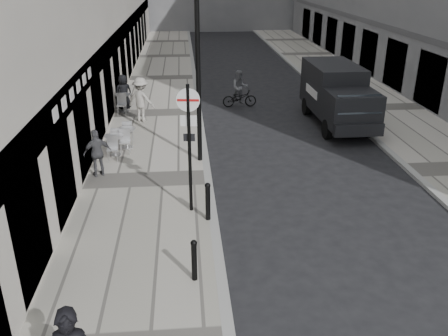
{
  "coord_description": "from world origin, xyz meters",
  "views": [
    {
      "loc": [
        -0.7,
        -3.98,
        6.62
      ],
      "look_at": [
        0.34,
        8.09,
        1.4
      ],
      "focal_mm": 38.0,
      "sensor_mm": 36.0,
      "label": 1
    }
  ],
  "objects_px": {
    "panel_van": "(337,92)",
    "cyclist": "(240,93)",
    "sign_post": "(189,133)",
    "lamppost": "(198,62)"
  },
  "relations": [
    {
      "from": "panel_van",
      "to": "cyclist",
      "type": "distance_m",
      "value": 5.08
    },
    {
      "from": "sign_post",
      "to": "lamppost",
      "type": "bearing_deg",
      "value": 91.16
    },
    {
      "from": "lamppost",
      "to": "cyclist",
      "type": "xyz_separation_m",
      "value": [
        2.28,
        7.19,
        -2.9
      ]
    },
    {
      "from": "panel_van",
      "to": "cyclist",
      "type": "xyz_separation_m",
      "value": [
        -3.92,
        3.14,
        -0.73
      ]
    },
    {
      "from": "cyclist",
      "to": "sign_post",
      "type": "bearing_deg",
      "value": -106.52
    },
    {
      "from": "sign_post",
      "to": "panel_van",
      "type": "distance_m",
      "value": 10.29
    },
    {
      "from": "panel_van",
      "to": "cyclist",
      "type": "height_order",
      "value": "panel_van"
    },
    {
      "from": "sign_post",
      "to": "cyclist",
      "type": "xyz_separation_m",
      "value": [
        2.68,
        10.98,
        -1.75
      ]
    },
    {
      "from": "sign_post",
      "to": "lamppost",
      "type": "relative_size",
      "value": 0.58
    },
    {
      "from": "sign_post",
      "to": "cyclist",
      "type": "bearing_deg",
      "value": 83.5
    }
  ]
}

